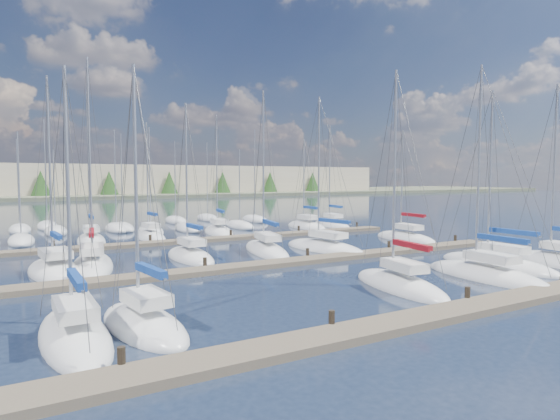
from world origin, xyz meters
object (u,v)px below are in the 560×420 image
sailboat_m (406,238)px  sailboat_f (497,264)px  sailboat_e (485,275)px  sailboat_q (306,226)px  sailboat_j (190,257)px  sailboat_d (400,285)px  sailboat_c (144,325)px  sailboat_b (75,336)px  sailboat_k (266,250)px  sailboat_o (150,237)px  sailboat_n (91,240)px  sailboat_l (324,248)px  sailboat_i (93,265)px  sailboat_r (332,224)px  sailboat_h (55,271)px  sailboat_p (219,232)px  sailboat_g (559,262)px

sailboat_m → sailboat_f: bearing=-105.1°
sailboat_e → sailboat_q: sailboat_e is taller
sailboat_j → sailboat_d: bearing=-65.8°
sailboat_m → sailboat_c: bearing=-149.2°
sailboat_b → sailboat_q: sailboat_q is taller
sailboat_e → sailboat_k: size_ratio=0.98×
sailboat_o → sailboat_d: sailboat_d is taller
sailboat_n → sailboat_k: 17.58m
sailboat_j → sailboat_k: size_ratio=0.89×
sailboat_j → sailboat_n: bearing=110.1°
sailboat_c → sailboat_e: bearing=-9.5°
sailboat_l → sailboat_d: sailboat_l is taller
sailboat_o → sailboat_q: 18.90m
sailboat_b → sailboat_i: bearing=78.8°
sailboat_r → sailboat_h: (-32.38, -14.85, -0.01)m
sailboat_o → sailboat_m: bearing=-35.8°
sailboat_c → sailboat_q: size_ratio=0.99×
sailboat_r → sailboat_i: sailboat_i is taller
sailboat_r → sailboat_p: (-15.21, -0.07, -0.01)m
sailboat_e → sailboat_o: size_ratio=1.11×
sailboat_g → sailboat_j: (-21.48, 15.00, 0.00)m
sailboat_j → sailboat_q: size_ratio=1.08×
sailboat_n → sailboat_i: sailboat_i is taller
sailboat_b → sailboat_h: sailboat_h is taller
sailboat_e → sailboat_c: 20.28m
sailboat_j → sailboat_f: size_ratio=0.97×
sailboat_g → sailboat_n: 38.77m
sailboat_l → sailboat_n: bearing=130.7°
sailboat_c → sailboat_j: 16.20m
sailboat_r → sailboat_k: size_ratio=0.96×
sailboat_r → sailboat_m: bearing=-88.2°
sailboat_l → sailboat_d: size_ratio=1.07×
sailboat_e → sailboat_n: (-18.44, 28.42, 0.01)m
sailboat_g → sailboat_d: bearing=-173.7°
sailboat_n → sailboat_f: (22.16, -26.56, -0.02)m
sailboat_m → sailboat_k: sailboat_k is taller
sailboat_h → sailboat_c: bearing=-85.6°
sailboat_c → sailboat_p: sailboat_p is taller
sailboat_r → sailboat_g: bearing=-85.1°
sailboat_b → sailboat_m: sailboat_m is taller
sailboat_g → sailboat_e: bearing=-170.8°
sailboat_e → sailboat_k: (-6.97, 15.09, 0.01)m
sailboat_f → sailboat_e: bearing=-153.6°
sailboat_c → sailboat_n: (1.84, 27.85, 0.01)m
sailboat_e → sailboat_n: 33.88m
sailboat_j → sailboat_h: sailboat_h is taller
sailboat_b → sailboat_k: (15.86, 14.60, 0.01)m
sailboat_b → sailboat_m: size_ratio=0.96×
sailboat_d → sailboat_c: bearing=-172.1°
sailboat_i → sailboat_k: (13.19, -0.09, -0.00)m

